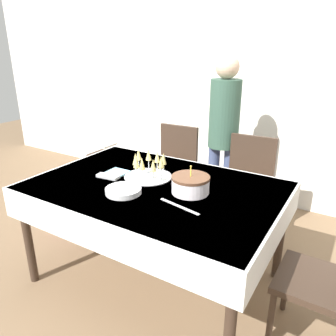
% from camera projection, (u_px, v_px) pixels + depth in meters
% --- Properties ---
extents(ground_plane, '(12.00, 12.00, 0.00)m').
position_uv_depth(ground_plane, '(156.00, 277.00, 2.52)').
color(ground_plane, brown).
extents(wall_back, '(8.00, 0.05, 2.70)m').
position_uv_depth(wall_back, '(247.00, 78.00, 3.47)').
color(wall_back, silver).
rests_on(wall_back, ground_plane).
extents(dining_table, '(1.70, 1.16, 0.78)m').
position_uv_depth(dining_table, '(155.00, 198.00, 2.28)').
color(dining_table, white).
rests_on(dining_table, ground_plane).
extents(dining_chair_far_left, '(0.43, 0.43, 0.95)m').
position_uv_depth(dining_chair_far_left, '(174.00, 170.00, 3.24)').
color(dining_chair_far_left, '#38281E').
rests_on(dining_chair_far_left, ground_plane).
extents(dining_chair_far_right, '(0.45, 0.45, 0.95)m').
position_uv_depth(dining_chair_far_right, '(247.00, 186.00, 2.87)').
color(dining_chair_far_right, '#38281E').
rests_on(dining_chair_far_right, ground_plane).
extents(dining_chair_right_end, '(0.43, 0.43, 0.95)m').
position_uv_depth(dining_chair_right_end, '(335.00, 274.00, 1.76)').
color(dining_chair_right_end, '#38281E').
rests_on(dining_chair_right_end, ground_plane).
extents(birthday_cake, '(0.25, 0.25, 0.19)m').
position_uv_depth(birthday_cake, '(190.00, 184.00, 2.11)').
color(birthday_cake, white).
rests_on(birthday_cake, dining_table).
extents(champagne_tray, '(0.35, 0.35, 0.18)m').
position_uv_depth(champagne_tray, '(148.00, 166.00, 2.35)').
color(champagne_tray, silver).
rests_on(champagne_tray, dining_table).
extents(plate_stack_main, '(0.23, 0.23, 0.03)m').
position_uv_depth(plate_stack_main, '(123.00, 191.00, 2.12)').
color(plate_stack_main, white).
rests_on(plate_stack_main, dining_table).
extents(cake_knife, '(0.30, 0.08, 0.00)m').
position_uv_depth(cake_knife, '(179.00, 206.00, 1.94)').
color(cake_knife, silver).
rests_on(cake_knife, dining_table).
extents(fork_pile, '(0.17, 0.08, 0.02)m').
position_uv_depth(fork_pile, '(108.00, 176.00, 2.37)').
color(fork_pile, silver).
rests_on(fork_pile, dining_table).
extents(napkin_pile, '(0.15, 0.15, 0.01)m').
position_uv_depth(napkin_pile, '(117.00, 173.00, 2.45)').
color(napkin_pile, '#8CC6E0').
rests_on(napkin_pile, dining_table).
extents(person_standing, '(0.28, 0.28, 1.61)m').
position_uv_depth(person_standing, '(224.00, 127.00, 3.03)').
color(person_standing, '#3F4C72').
rests_on(person_standing, ground_plane).
extents(high_chair, '(0.33, 0.35, 0.71)m').
position_uv_depth(high_chair, '(105.00, 161.00, 3.61)').
color(high_chair, '#38281E').
rests_on(high_chair, ground_plane).
extents(gift_bag, '(0.20, 0.12, 0.30)m').
position_uv_depth(gift_bag, '(75.00, 210.00, 3.24)').
color(gift_bag, '#E559B2').
rests_on(gift_bag, ground_plane).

